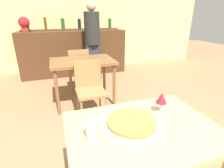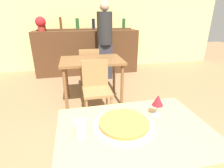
% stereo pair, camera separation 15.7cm
% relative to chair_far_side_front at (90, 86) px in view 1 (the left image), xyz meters
% --- Properties ---
extents(wall_back, '(8.00, 0.05, 2.80)m').
position_rel_chair_far_side_front_xyz_m(wall_back, '(0.06, 2.77, 0.90)').
color(wall_back, '#EAD684').
rests_on(wall_back, ground_plane).
extents(dining_table_near, '(0.98, 0.71, 0.78)m').
position_rel_chair_far_side_front_xyz_m(dining_table_near, '(0.06, -1.46, 0.17)').
color(dining_table_near, tan).
rests_on(dining_table_near, ground_plane).
extents(dining_table_far, '(1.03, 0.72, 0.77)m').
position_rel_chair_far_side_front_xyz_m(dining_table_far, '(0.00, 0.53, 0.17)').
color(dining_table_far, brown).
rests_on(dining_table_far, ground_plane).
extents(bar_counter, '(2.60, 0.56, 1.10)m').
position_rel_chair_far_side_front_xyz_m(bar_counter, '(0.06, 2.26, 0.05)').
color(bar_counter, '#4C2D19').
rests_on(bar_counter, ground_plane).
extents(bar_back_shelf, '(2.39, 0.24, 0.31)m').
position_rel_chair_far_side_front_xyz_m(bar_back_shelf, '(0.07, 2.40, 0.66)').
color(bar_back_shelf, '#4C2D19').
rests_on(bar_back_shelf, bar_counter).
extents(chair_far_side_front, '(0.40, 0.40, 0.86)m').
position_rel_chair_far_side_front_xyz_m(chair_far_side_front, '(0.00, 0.00, 0.00)').
color(chair_far_side_front, olive).
rests_on(chair_far_side_front, ground_plane).
extents(chair_far_side_back, '(0.40, 0.40, 0.86)m').
position_rel_chair_far_side_front_xyz_m(chair_far_side_back, '(0.00, 1.06, 0.00)').
color(chair_far_side_back, olive).
rests_on(chair_far_side_back, ground_plane).
extents(pizza_tray, '(0.40, 0.40, 0.04)m').
position_rel_chair_far_side_front_xyz_m(pizza_tray, '(0.00, -1.41, 0.29)').
color(pizza_tray, silver).
rests_on(pizza_tray, dining_table_near).
extents(cheese_shaker, '(0.07, 0.07, 0.11)m').
position_rel_chair_far_side_front_xyz_m(cheese_shaker, '(-0.28, -1.46, 0.33)').
color(cheese_shaker, beige).
rests_on(cheese_shaker, dining_table_near).
extents(person_standing, '(0.34, 0.34, 1.74)m').
position_rel_chair_far_side_front_xyz_m(person_standing, '(0.43, 1.68, 0.44)').
color(person_standing, '#2D2D38').
rests_on(person_standing, ground_plane).
extents(wine_glass, '(0.08, 0.08, 0.16)m').
position_rel_chair_far_side_front_xyz_m(wine_glass, '(0.28, -1.33, 0.39)').
color(wine_glass, silver).
rests_on(wine_glass, dining_table_near).
extents(potted_plant, '(0.24, 0.24, 0.33)m').
position_rel_chair_far_side_front_xyz_m(potted_plant, '(-0.99, 2.21, 0.78)').
color(potted_plant, maroon).
rests_on(potted_plant, bar_counter).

